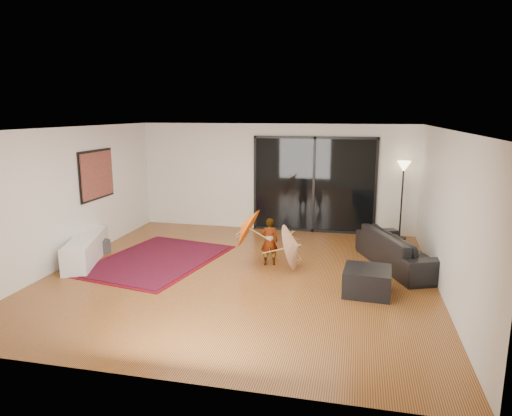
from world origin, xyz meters
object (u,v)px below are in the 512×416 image
(ottoman, at_px, (367,281))
(child, at_px, (269,241))
(media_console, at_px, (86,249))
(sofa, at_px, (401,250))

(ottoman, height_order, child, child)
(media_console, distance_m, sofa, 6.29)
(sofa, height_order, ottoman, sofa)
(media_console, height_order, child, child)
(media_console, relative_size, child, 1.98)
(ottoman, bearing_deg, sofa, 66.86)
(sofa, relative_size, ottoman, 3.05)
(sofa, height_order, child, child)
(media_console, bearing_deg, ottoman, -23.21)
(sofa, bearing_deg, media_console, 76.86)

